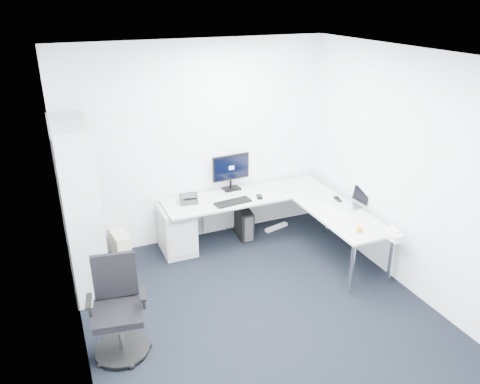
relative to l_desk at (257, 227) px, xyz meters
name	(u,v)px	position (x,y,z in m)	size (l,w,h in m)	color
ground	(266,321)	(-0.55, -1.40, -0.34)	(4.20, 4.20, 0.00)	black
ceiling	(273,59)	(-0.55, -1.40, 2.36)	(4.20, 4.20, 0.00)	white
wall_back	(199,144)	(-0.55, 0.70, 1.01)	(3.60, 0.02, 2.70)	white
wall_front	(432,348)	(-0.55, -3.50, 1.01)	(3.60, 0.02, 2.70)	white
wall_left	(70,242)	(-2.35, -1.40, 1.01)	(0.02, 4.20, 2.70)	white
wall_right	(417,178)	(1.25, -1.40, 1.01)	(0.02, 4.20, 2.70)	white
l_desk	(257,227)	(0.00, 0.00, 0.00)	(2.31, 1.29, 0.67)	#B1B3B3
drawer_pedestal	(177,230)	(-1.00, 0.37, -0.02)	(0.42, 0.52, 0.64)	#B1B3B3
bookshelf	(80,208)	(-2.17, 0.05, 0.66)	(0.39, 0.99, 1.98)	#B0B2B3
task_chair	(118,311)	(-2.03, -1.28, 0.15)	(0.55, 0.55, 0.98)	black
black_pc_tower	(244,223)	(-0.02, 0.42, -0.13)	(0.18, 0.42, 0.41)	black
beige_pc_tower	(121,246)	(-1.73, 0.46, -0.15)	(0.18, 0.40, 0.38)	beige
power_strip	(276,227)	(0.52, 0.43, -0.31)	(0.39, 0.07, 0.04)	silver
monitor	(231,172)	(-0.13, 0.59, 0.60)	(0.54, 0.17, 0.52)	black
black_keyboard	(233,202)	(-0.29, 0.16, 0.35)	(0.49, 0.17, 0.02)	black
mouse	(259,197)	(0.10, 0.17, 0.35)	(0.07, 0.11, 0.04)	black
desk_phone	(189,197)	(-0.81, 0.42, 0.41)	(0.22, 0.22, 0.15)	#2F2F32
laptop	(349,198)	(1.05, -0.52, 0.45)	(0.33, 0.32, 0.23)	silver
white_keyboard	(335,212)	(0.79, -0.60, 0.34)	(0.13, 0.45, 0.01)	silver
headphones	(338,199)	(1.03, -0.31, 0.36)	(0.11, 0.17, 0.05)	black
orange_fruit	(359,229)	(0.75, -1.15, 0.37)	(0.07, 0.07, 0.07)	orange
tissue_box	(393,235)	(1.00, -1.43, 0.38)	(0.12, 0.23, 0.08)	silver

